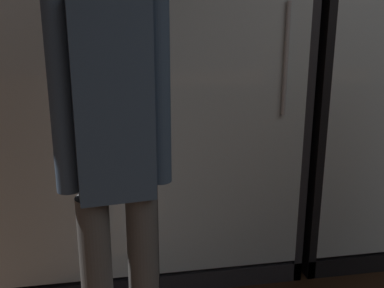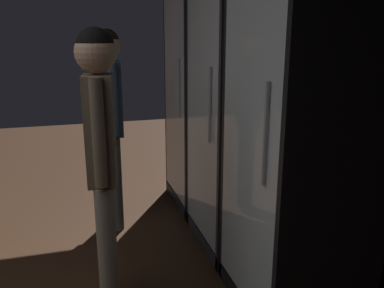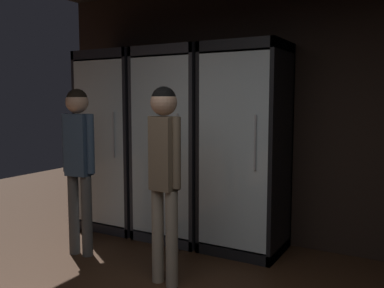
{
  "view_description": "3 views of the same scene",
  "coord_description": "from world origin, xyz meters",
  "px_view_note": "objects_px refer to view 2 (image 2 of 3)",
  "views": [
    {
      "loc": [
        -1.81,
        0.37,
        1.36
      ],
      "look_at": [
        -1.46,
        2.32,
        0.77
      ],
      "focal_mm": 42.75,
      "sensor_mm": 36.0,
      "label": 1
    },
    {
      "loc": [
        1.46,
        1.46,
        1.61
      ],
      "look_at": [
        -1.44,
        2.3,
        0.78
      ],
      "focal_mm": 38.29,
      "sensor_mm": 36.0,
      "label": 2
    },
    {
      "loc": [
        1.1,
        -1.21,
        1.53
      ],
      "look_at": [
        -0.89,
        2.33,
        1.09
      ],
      "focal_mm": 38.95,
      "sensor_mm": 36.0,
      "label": 3
    }
  ],
  "objects_px": {
    "cooler_far_left": "(214,98)",
    "cooler_center": "(310,143)",
    "shopper_near": "(101,142)",
    "cooler_left": "(250,114)",
    "shopper_far": "(110,108)"
  },
  "relations": [
    {
      "from": "cooler_far_left",
      "to": "cooler_center",
      "type": "xyz_separation_m",
      "value": [
        1.63,
        -0.0,
        -0.0
      ]
    },
    {
      "from": "cooler_far_left",
      "to": "shopper_near",
      "type": "distance_m",
      "value": 1.76
    },
    {
      "from": "cooler_far_left",
      "to": "shopper_near",
      "type": "xyz_separation_m",
      "value": [
        1.36,
        -1.12,
        0.02
      ]
    },
    {
      "from": "cooler_far_left",
      "to": "cooler_center",
      "type": "relative_size",
      "value": 1.0
    },
    {
      "from": "cooler_far_left",
      "to": "shopper_near",
      "type": "height_order",
      "value": "cooler_far_left"
    },
    {
      "from": "cooler_left",
      "to": "shopper_far",
      "type": "xyz_separation_m",
      "value": [
        -0.54,
        -0.97,
        0.0
      ]
    },
    {
      "from": "cooler_left",
      "to": "shopper_far",
      "type": "bearing_deg",
      "value": -118.89
    },
    {
      "from": "cooler_far_left",
      "to": "cooler_center",
      "type": "distance_m",
      "value": 1.63
    },
    {
      "from": "cooler_far_left",
      "to": "shopper_far",
      "type": "bearing_deg",
      "value": -73.9
    },
    {
      "from": "cooler_far_left",
      "to": "shopper_far",
      "type": "distance_m",
      "value": 1.01
    },
    {
      "from": "shopper_near",
      "to": "cooler_left",
      "type": "bearing_deg",
      "value": 116.12
    },
    {
      "from": "cooler_left",
      "to": "cooler_center",
      "type": "height_order",
      "value": "same"
    },
    {
      "from": "cooler_far_left",
      "to": "cooler_center",
      "type": "bearing_deg",
      "value": -0.01
    },
    {
      "from": "cooler_left",
      "to": "cooler_far_left",
      "type": "bearing_deg",
      "value": 179.9
    },
    {
      "from": "cooler_left",
      "to": "shopper_far",
      "type": "relative_size",
      "value": 1.28
    }
  ]
}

